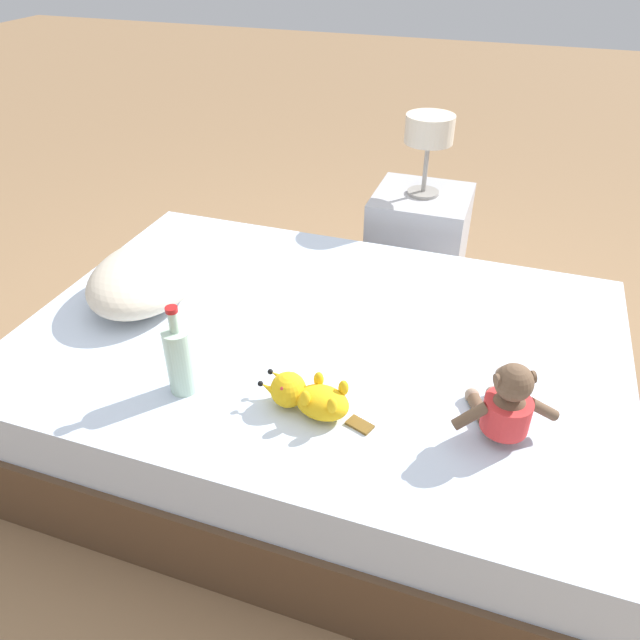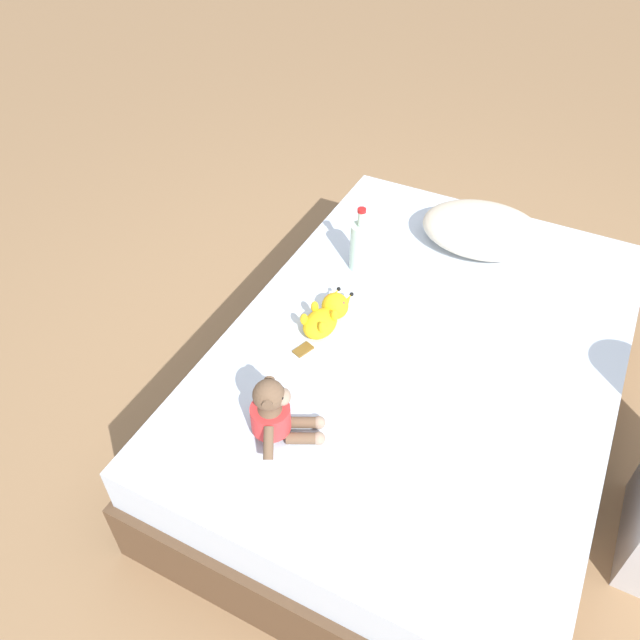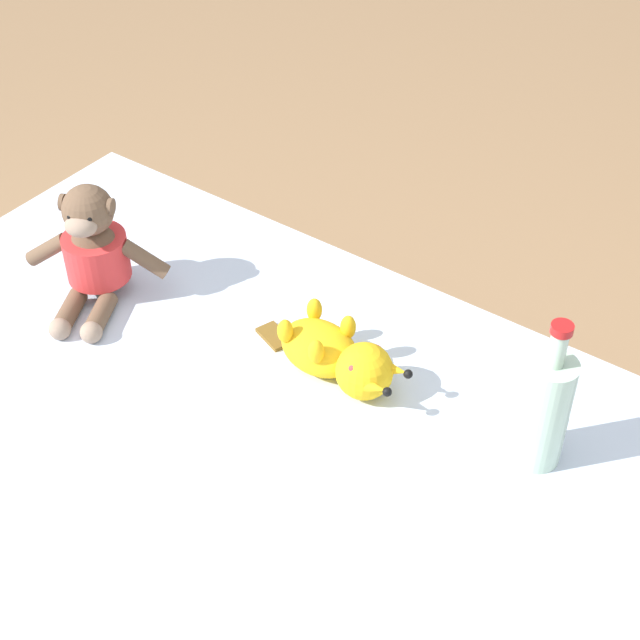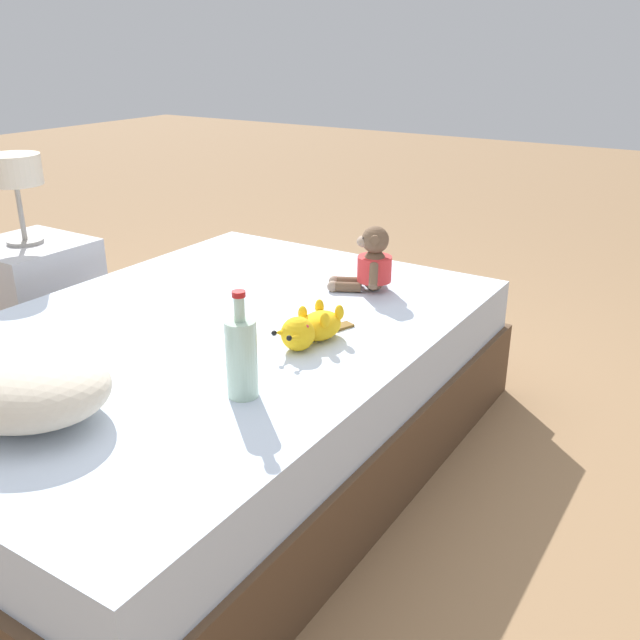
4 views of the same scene
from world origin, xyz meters
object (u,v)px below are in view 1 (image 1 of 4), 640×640
(glass_bottle, at_px, (180,359))
(nightstand, at_px, (417,249))
(bed, at_px, (320,387))
(pillow, at_px, (146,276))
(plush_monkey, at_px, (506,406))
(plush_yellow_creature, at_px, (308,396))
(bedside_lamp, at_px, (429,133))

(glass_bottle, relative_size, nightstand, 0.51)
(bed, bearing_deg, glass_bottle, 144.16)
(pillow, distance_m, nightstand, 1.31)
(pillow, bearing_deg, nightstand, -37.02)
(pillow, xyz_separation_m, glass_bottle, (-0.39, -0.36, 0.02))
(plush_monkey, distance_m, nightstand, 1.41)
(pillow, height_order, plush_monkey, plush_monkey)
(plush_yellow_creature, height_order, glass_bottle, glass_bottle)
(plush_monkey, relative_size, nightstand, 0.49)
(bed, xyz_separation_m, pillow, (0.01, 0.64, 0.32))
(bed, distance_m, plush_yellow_creature, 0.46)
(bed, relative_size, glass_bottle, 7.01)
(bed, xyz_separation_m, plush_monkey, (-0.27, -0.59, 0.33))
(bed, xyz_separation_m, plush_yellow_creature, (-0.35, -0.09, 0.28))
(bed, height_order, bedside_lamp, bedside_lamp)
(plush_yellow_creature, relative_size, nightstand, 0.61)
(plush_monkey, bearing_deg, glass_bottle, 97.30)
(pillow, distance_m, bedside_lamp, 1.31)
(plush_monkey, distance_m, plush_yellow_creature, 0.52)
(bed, height_order, glass_bottle, glass_bottle)
(plush_yellow_creature, height_order, nightstand, plush_yellow_creature)
(nightstand, bearing_deg, glass_bottle, 163.93)
(plush_monkey, xyz_separation_m, bedside_lamp, (1.30, 0.46, 0.26))
(plush_yellow_creature, xyz_separation_m, bedside_lamp, (1.38, -0.04, 0.31))
(plush_monkey, relative_size, glass_bottle, 0.96)
(pillow, bearing_deg, bedside_lamp, -37.02)
(pillow, xyz_separation_m, bedside_lamp, (1.02, -0.77, 0.27))
(glass_bottle, bearing_deg, plush_monkey, -82.70)
(glass_bottle, distance_m, bedside_lamp, 1.49)
(plush_monkey, height_order, glass_bottle, glass_bottle)
(bed, bearing_deg, plush_monkey, -114.78)
(plush_monkey, height_order, bedside_lamp, bedside_lamp)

